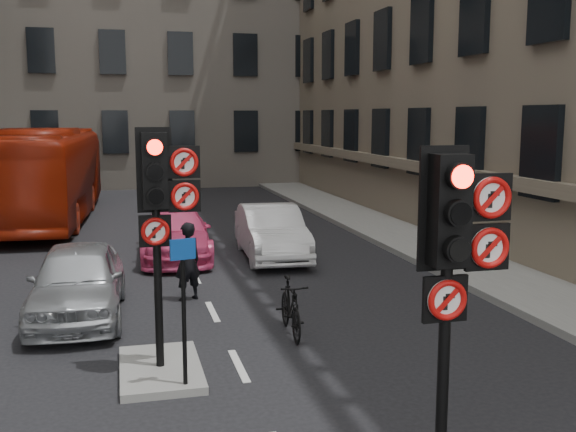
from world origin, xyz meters
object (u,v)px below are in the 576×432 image
signal_far (161,196)px  bus_red (46,175)px  info_sign (183,291)px  car_white (271,232)px  motorcyclist (187,261)px  motorcycle (291,307)px  signal_near (456,247)px  car_pink (176,234)px  car_silver (78,281)px

signal_far → bus_red: size_ratio=0.29×
info_sign → car_white: bearing=55.4°
car_white → motorcyclist: size_ratio=2.61×
motorcycle → signal_far: bearing=-147.6°
signal_near → motorcycle: (-0.33, 5.25, -2.07)m
car_white → bus_red: size_ratio=0.35×
motorcyclist → car_pink: bearing=-114.4°
motorcycle → motorcyclist: (-1.53, 2.75, 0.32)m
info_sign → signal_far: bearing=90.6°
motorcyclist → info_sign: size_ratio=0.80×
bus_red → info_sign: size_ratio=5.86×
bus_red → signal_far: bearing=-75.8°
signal_far → car_silver: 4.08m
info_sign → car_silver: bearing=97.7°
car_white → info_sign: size_ratio=2.08×
bus_red → motorcycle: bearing=-66.8°
car_pink → motorcycle: 7.27m
car_silver → info_sign: (1.64, -4.08, 0.75)m
motorcycle → info_sign: (-2.05, -2.06, 0.96)m
signal_far → car_pink: 8.67m
car_silver → bus_red: size_ratio=0.34×
signal_near → signal_far: 4.77m
signal_near → signal_far: (-2.60, 4.00, 0.12)m
signal_far → info_sign: size_ratio=1.71×
signal_near → car_pink: size_ratio=0.78×
signal_far → car_white: 8.65m
car_white → motorcyclist: (-2.64, -3.71, 0.12)m
motorcycle → motorcyclist: size_ratio=1.02×
info_sign → bus_red: bearing=87.1°
signal_far → motorcyclist: bearing=79.6°
signal_near → bus_red: size_ratio=0.29×
signal_far → bus_red: signal_far is taller
motorcycle → car_white: bearing=83.7°
signal_near → car_silver: size_ratio=0.85×
car_silver → car_pink: bearing=67.9°
car_white → car_pink: bearing=168.0°
car_silver → motorcycle: bearing=-26.6°
signal_far → car_silver: bearing=113.6°
signal_near → car_pink: 12.65m
signal_far → car_pink: signal_far is taller
motorcyclist → info_sign: 4.88m
motorcyclist → car_silver: bearing=-4.0°
car_silver → car_pink: size_ratio=0.92×
signal_far → car_silver: (-1.43, 3.27, -1.99)m
motorcyclist → car_white: bearing=-148.3°
signal_near → info_sign: 4.14m
car_white → car_pink: 2.61m
signal_near → car_white: 11.89m
car_white → info_sign: (-3.16, -8.53, 0.75)m
motorcyclist → signal_near: bearing=80.3°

